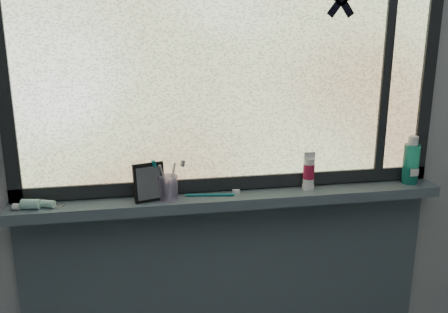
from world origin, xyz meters
TOP-DOWN VIEW (x-y plane):
  - wall_back at (0.00, 1.30)m, footprint 3.00×0.01m
  - windowsill at (0.00, 1.23)m, footprint 1.62×0.14m
  - sill_apron at (0.00, 1.29)m, footprint 1.62×0.02m
  - window_pane at (0.00, 1.28)m, footprint 1.50×0.01m
  - frame_bottom at (0.00, 1.28)m, footprint 1.60×0.03m
  - frame_left at (-0.78, 1.28)m, footprint 0.05×0.03m
  - frame_right at (0.78, 1.28)m, footprint 0.05×0.03m
  - frame_mullion at (0.60, 1.28)m, footprint 0.03×0.03m
  - vanity_mirror at (-0.31, 1.22)m, footprint 0.12×0.08m
  - toothpaste_tube at (-0.70, 1.21)m, footprint 0.20×0.09m
  - toothbrush_cup at (-0.24, 1.22)m, footprint 0.08×0.08m
  - toothbrush_lying at (-0.09, 1.22)m, footprint 0.22×0.05m
  - mouthwash_bottle at (0.72, 1.23)m, footprint 0.08×0.08m
  - cream_tube at (0.30, 1.23)m, footprint 0.06×0.06m

SIDE VIEW (x-z plane):
  - sill_apron at x=0.00m, z-range 0.00..0.98m
  - windowsill at x=0.00m, z-range 0.98..1.02m
  - toothbrush_lying at x=-0.09m, z-range 1.02..1.03m
  - toothpaste_tube at x=-0.70m, z-range 1.02..1.06m
  - frame_bottom at x=0.00m, z-range 1.02..1.07m
  - toothbrush_cup at x=-0.24m, z-range 1.02..1.11m
  - vanity_mirror at x=-0.31m, z-range 1.02..1.16m
  - cream_tube at x=0.30m, z-range 1.05..1.15m
  - mouthwash_bottle at x=0.72m, z-range 1.04..1.19m
  - wall_back at x=0.00m, z-range 0.00..2.50m
  - frame_left at x=-0.78m, z-range 0.98..2.08m
  - frame_right at x=0.78m, z-range 0.98..2.08m
  - window_pane at x=0.00m, z-range 1.03..2.03m
  - frame_mullion at x=0.60m, z-range 1.03..2.03m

